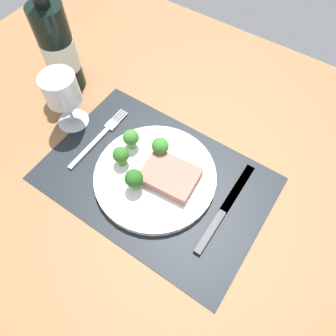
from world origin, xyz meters
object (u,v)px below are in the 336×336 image
(fork, at_px, (99,137))
(knife, at_px, (221,214))
(wine_bottle, at_px, (58,48))
(plate, at_px, (155,176))
(wine_glass, at_px, (62,92))
(steak, at_px, (170,176))

(fork, xyz_separation_m, knife, (0.32, -0.01, 0.00))
(knife, bearing_deg, wine_bottle, 165.31)
(fork, relative_size, wine_bottle, 0.65)
(wine_bottle, bearing_deg, plate, -17.30)
(wine_bottle, bearing_deg, knife, -11.47)
(fork, bearing_deg, wine_bottle, 154.25)
(wine_bottle, distance_m, wine_glass, 0.13)
(fork, bearing_deg, plate, -2.83)
(steak, bearing_deg, plate, -162.89)
(plate, distance_m, knife, 0.16)
(fork, bearing_deg, wine_glass, 178.81)
(knife, bearing_deg, fork, 175.20)
(steak, height_order, knife, steak)
(plate, height_order, knife, plate)
(plate, xyz_separation_m, fork, (-0.17, 0.01, -0.01))
(steak, distance_m, fork, 0.20)
(plate, xyz_separation_m, wine_glass, (-0.25, 0.02, 0.09))
(fork, distance_m, knife, 0.32)
(knife, distance_m, wine_glass, 0.42)
(fork, xyz_separation_m, wine_bottle, (-0.17, 0.09, 0.10))
(fork, bearing_deg, steak, 0.62)
(knife, xyz_separation_m, wine_glass, (-0.41, 0.01, 0.09))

